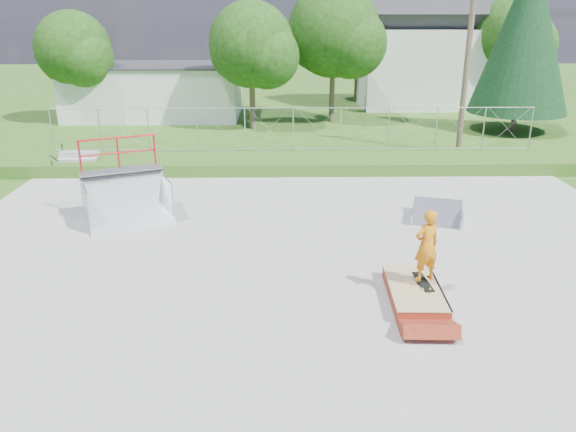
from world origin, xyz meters
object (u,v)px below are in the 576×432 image
Objects in this scene: quarter_pipe at (126,184)px; grind_box at (414,293)px; flat_bank_ramp at (437,214)px; skater at (426,249)px.

grind_box is at bearing -57.69° from quarter_pipe.
grind_box is 9.06m from quarter_pipe.
flat_bank_ramp is at bearing 72.17° from grind_box.
flat_bank_ramp is (9.31, -0.05, -0.98)m from quarter_pipe.
flat_bank_ramp is at bearing -23.93° from quarter_pipe.
quarter_pipe is 1.54× the size of flat_bank_ramp.
skater is at bearing -56.55° from quarter_pipe.
grind_box is 5.33m from flat_bank_ramp.
skater reaches higher than grind_box.
quarter_pipe is 9.36m from flat_bank_ramp.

